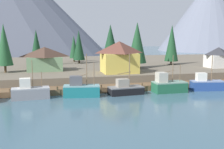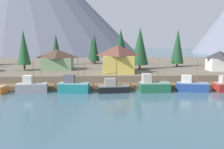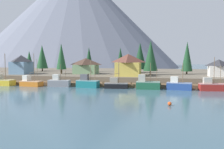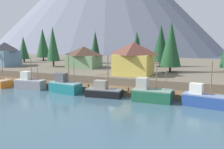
% 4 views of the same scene
% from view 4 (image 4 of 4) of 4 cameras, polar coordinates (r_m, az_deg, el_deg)
% --- Properties ---
extents(ground_plane, '(400.00, 400.00, 1.00)m').
position_cam_4_polar(ground_plane, '(64.63, 6.11, -1.31)').
color(ground_plane, '#3D5B6B').
extents(dock, '(80.00, 4.00, 1.60)m').
position_cam_4_polar(dock, '(47.76, -0.14, -3.49)').
color(dock, brown).
rests_on(dock, ground_plane).
extents(shoreline_bank, '(400.00, 56.00, 2.50)m').
position_cam_4_polar(shoreline_bank, '(75.84, 8.75, 1.41)').
color(shoreline_bank, '#665B4C').
rests_on(shoreline_bank, ground_plane).
extents(mountain_west_peak, '(65.80, 65.80, 45.43)m').
position_cam_4_polar(mountain_west_peak, '(210.81, -7.42, 11.67)').
color(mountain_west_peak, slate).
rests_on(mountain_west_peak, ground_plane).
extents(fishing_boat_grey, '(6.32, 2.77, 6.53)m').
position_cam_4_polar(fishing_boat_grey, '(53.46, -18.27, -1.85)').
color(fishing_boat_grey, gray).
rests_on(fishing_boat_grey, ground_plane).
extents(fishing_boat_teal, '(6.54, 3.33, 7.53)m').
position_cam_4_polar(fishing_boat_teal, '(48.07, -10.71, -2.60)').
color(fishing_boat_teal, '#196B70').
rests_on(fishing_boat_teal, ground_plane).
extents(fishing_boat_black, '(6.49, 3.28, 7.40)m').
position_cam_4_polar(fishing_boat_black, '(44.23, -1.90, -3.82)').
color(fishing_boat_black, black).
rests_on(fishing_boat_black, ground_plane).
extents(fishing_boat_green, '(6.26, 3.18, 7.01)m').
position_cam_4_polar(fishing_boat_green, '(41.46, 8.86, -4.32)').
color(fishing_boat_green, '#1E5B3D').
rests_on(fishing_boat_green, ground_plane).
extents(fishing_boat_blue, '(6.54, 3.29, 6.90)m').
position_cam_4_polar(fishing_boat_blue, '(40.38, 20.10, -5.23)').
color(fishing_boat_blue, navy).
rests_on(fishing_boat_blue, ground_plane).
extents(house_green, '(8.35, 6.45, 5.56)m').
position_cam_4_polar(house_green, '(66.51, -6.45, 4.03)').
color(house_green, '#6B8E66').
rests_on(house_green, shoreline_bank).
extents(house_yellow, '(7.85, 6.84, 6.93)m').
position_cam_4_polar(house_yellow, '(53.19, 4.91, 3.74)').
color(house_yellow, gold).
rests_on(house_yellow, shoreline_bank).
extents(house_blue, '(6.05, 7.13, 6.60)m').
position_cam_4_polar(house_blue, '(75.80, -23.17, 4.34)').
color(house_blue, '#6689A8').
rests_on(house_blue, shoreline_bank).
extents(conifer_near_left, '(4.75, 4.75, 11.52)m').
position_cam_4_polar(conifer_near_left, '(58.43, 13.27, 6.78)').
color(conifer_near_left, '#4C3823').
rests_on(conifer_near_left, shoreline_bank).
extents(conifer_mid_left, '(3.49, 3.49, 9.80)m').
position_cam_4_polar(conifer_mid_left, '(76.77, 5.65, 6.52)').
color(conifer_mid_left, '#4C3823').
rests_on(conifer_mid_left, shoreline_bank).
extents(conifer_mid_right, '(4.75, 4.75, 11.01)m').
position_cam_4_polar(conifer_mid_right, '(90.16, -15.50, 6.96)').
color(conifer_mid_right, '#4C3823').
rests_on(conifer_mid_right, shoreline_bank).
extents(conifer_back_left, '(3.45, 3.45, 8.31)m').
position_cam_4_polar(conifer_back_left, '(85.25, -19.52, 5.79)').
color(conifer_back_left, '#4C3823').
rests_on(conifer_back_left, shoreline_bank).
extents(conifer_back_right, '(3.53, 3.53, 10.85)m').
position_cam_4_polar(conifer_back_right, '(69.74, -13.32, 6.82)').
color(conifer_back_right, '#4C3823').
rests_on(conifer_back_right, shoreline_bank).
extents(conifer_centre, '(2.86, 2.86, 8.31)m').
position_cam_4_polar(conifer_centre, '(81.99, 6.02, 6.17)').
color(conifer_centre, '#4C3823').
rests_on(conifer_centre, shoreline_bank).
extents(conifer_far_left, '(4.89, 4.89, 11.35)m').
position_cam_4_polar(conifer_far_left, '(69.53, 11.06, 7.00)').
color(conifer_far_left, '#4C3823').
rests_on(conifer_far_left, shoreline_bank).
extents(conifer_far_right, '(3.36, 3.36, 9.87)m').
position_cam_4_polar(conifer_far_right, '(77.52, -3.83, 6.66)').
color(conifer_far_right, '#4C3823').
rests_on(conifer_far_right, shoreline_bank).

